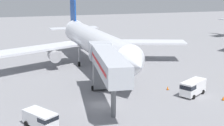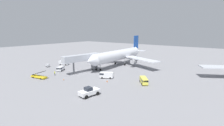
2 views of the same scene
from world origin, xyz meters
name	(u,v)px [view 1 (image 1 of 2)]	position (x,y,z in m)	size (l,w,h in m)	color
ground_plane	(102,105)	(0.00, 0.00, 0.00)	(300.00, 300.00, 0.00)	gray
airplane_at_gate	(93,41)	(4.66, 22.31, 5.51)	(45.13, 47.53, 15.12)	silver
jet_bridge	(106,63)	(0.90, 0.82, 6.06)	(5.60, 18.01, 8.01)	#B2B7C1
service_van_outer_left	(41,118)	(-9.22, -4.56, 1.13)	(4.20, 4.95, 1.96)	silver
service_van_rear_right	(193,87)	(14.71, -0.71, 1.35)	(5.40, 4.21, 2.39)	white
safety_cone_alpha	(223,98)	(17.95, -4.11, 0.35)	(0.46, 0.46, 0.70)	black
safety_cone_charlie	(168,88)	(12.32, 2.92, 0.31)	(0.41, 0.41, 0.63)	black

